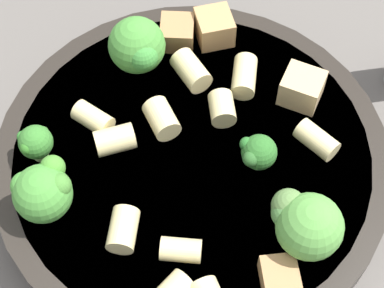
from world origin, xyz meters
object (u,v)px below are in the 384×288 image
at_px(pasta_bowl, 192,162).
at_px(rigatoni_0, 244,76).
at_px(broccoli_floret_1, 35,142).
at_px(rigatoni_5, 162,119).
at_px(broccoli_floret_0, 43,191).
at_px(rigatoni_8, 222,108).
at_px(broccoli_floret_3, 305,224).
at_px(rigatoni_4, 115,140).
at_px(rigatoni_9, 93,118).
at_px(chicken_chunk_2, 280,279).
at_px(rigatoni_1, 181,250).
at_px(chicken_chunk_3, 177,33).
at_px(rigatoni_3, 123,230).
at_px(broccoli_floret_4, 138,46).
at_px(chicken_chunk_1, 302,88).
at_px(rigatoni_2, 317,140).
at_px(rigatoni_6, 191,71).
at_px(broccoli_floret_2, 258,153).
at_px(chicken_chunk_0, 214,27).

distance_m(pasta_bowl, rigatoni_0, 0.07).
xyz_separation_m(broccoli_floret_1, rigatoni_5, (0.05, -0.06, -0.01)).
distance_m(broccoli_floret_0, rigatoni_8, 0.13).
relative_size(broccoli_floret_3, rigatoni_4, 1.79).
relative_size(rigatoni_9, chicken_chunk_2, 1.03).
bearing_deg(rigatoni_1, broccoli_floret_0, 94.00).
xyz_separation_m(broccoli_floret_0, broccoli_floret_1, (0.03, 0.03, -0.01)).
bearing_deg(chicken_chunk_3, broccoli_floret_1, 162.91).
xyz_separation_m(rigatoni_0, rigatoni_3, (-0.14, 0.02, 0.00)).
bearing_deg(broccoli_floret_4, rigatoni_9, 174.17).
bearing_deg(chicken_chunk_3, rigatoni_0, -105.18).
xyz_separation_m(pasta_bowl, chicken_chunk_1, (0.07, -0.05, 0.02)).
height_order(rigatoni_2, rigatoni_6, rigatoni_6).
bearing_deg(chicken_chunk_2, pasta_bowl, 54.27).
xyz_separation_m(rigatoni_0, rigatoni_2, (-0.03, -0.06, -0.00)).
distance_m(pasta_bowl, rigatoni_6, 0.06).
relative_size(broccoli_floret_2, rigatoni_2, 1.00).
xyz_separation_m(rigatoni_2, chicken_chunk_3, (0.04, 0.12, 0.00)).
xyz_separation_m(pasta_bowl, rigatoni_0, (0.07, -0.01, 0.02)).
bearing_deg(chicken_chunk_3, broccoli_floret_0, 175.02).
height_order(broccoli_floret_2, chicken_chunk_3, broccoli_floret_2).
bearing_deg(rigatoni_8, chicken_chunk_1, -49.61).
bearing_deg(broccoli_floret_2, rigatoni_1, 166.90).
height_order(rigatoni_3, rigatoni_8, same).
bearing_deg(broccoli_floret_1, chicken_chunk_1, -50.09).
height_order(rigatoni_1, rigatoni_9, same).
bearing_deg(broccoli_floret_4, rigatoni_0, -75.45).
relative_size(rigatoni_0, chicken_chunk_3, 1.18).
height_order(rigatoni_2, rigatoni_9, same).
distance_m(rigatoni_5, chicken_chunk_1, 0.10).
bearing_deg(broccoli_floret_0, broccoli_floret_4, -0.33).
height_order(broccoli_floret_0, rigatoni_2, broccoli_floret_0).
bearing_deg(rigatoni_0, rigatoni_1, -173.57).
bearing_deg(rigatoni_3, rigatoni_9, 41.86).
xyz_separation_m(rigatoni_4, rigatoni_9, (0.01, 0.02, -0.00)).
bearing_deg(broccoli_floret_1, chicken_chunk_3, -17.09).
height_order(rigatoni_6, chicken_chunk_0, chicken_chunk_0).
bearing_deg(rigatoni_1, rigatoni_9, 57.32).
xyz_separation_m(rigatoni_3, chicken_chunk_0, (0.17, 0.01, 0.00)).
bearing_deg(broccoli_floret_1, rigatoni_6, -32.49).
xyz_separation_m(rigatoni_1, rigatoni_2, (0.11, -0.05, 0.00)).
bearing_deg(rigatoni_0, pasta_bowl, 172.19).
xyz_separation_m(rigatoni_4, chicken_chunk_0, (0.11, -0.02, 0.00)).
bearing_deg(rigatoni_2, pasta_bowl, 118.26).
height_order(pasta_bowl, broccoli_floret_2, broccoli_floret_2).
distance_m(rigatoni_9, chicken_chunk_0, 0.11).
bearing_deg(rigatoni_2, rigatoni_9, 108.36).
bearing_deg(pasta_bowl, rigatoni_9, 96.71).
bearing_deg(rigatoni_2, chicken_chunk_0, 59.47).
bearing_deg(broccoli_floret_0, rigatoni_3, -86.82).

